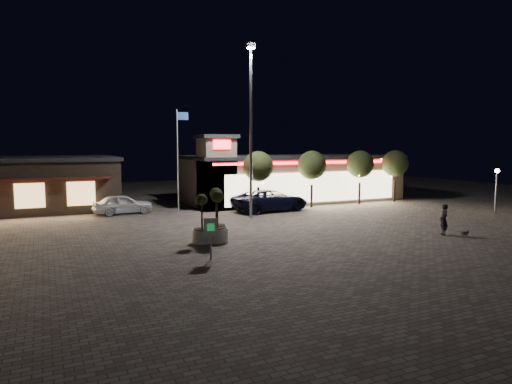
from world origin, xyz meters
name	(u,v)px	position (x,y,z in m)	size (l,w,h in m)	color
ground	(278,241)	(0.00, 0.00, 0.00)	(90.00, 90.00, 0.00)	#70655B
retail_building	(289,177)	(9.51, 15.82, 2.21)	(20.40, 8.40, 6.10)	tan
restaurant_building	(10,183)	(-14.00, 19.97, 2.16)	(16.40, 11.00, 4.30)	#382D23
floodlight_pole	(251,120)	(2.00, 8.00, 7.02)	(0.60, 0.40, 12.38)	gray
flagpole	(179,152)	(-1.90, 13.00, 4.74)	(0.95, 0.10, 8.00)	white
lamp_post_east	(497,182)	(20.00, 2.00, 2.46)	(0.36, 0.36, 3.48)	gray
string_tree_a	(258,167)	(4.00, 11.00, 3.56)	(2.42, 2.42, 4.79)	#332319
string_tree_b	(312,165)	(9.00, 11.00, 3.56)	(2.42, 2.42, 4.79)	#332319
string_tree_c	(360,164)	(14.00, 11.00, 3.56)	(2.42, 2.42, 4.79)	#332319
string_tree_d	(395,164)	(18.00, 11.00, 3.56)	(2.42, 2.42, 4.79)	#332319
pickup_truck	(270,200)	(4.85, 10.51, 0.87)	(2.89, 6.26, 1.74)	black
white_sedan	(123,204)	(-6.11, 13.90, 0.76)	(1.79, 4.45, 1.52)	silver
pedestrian	(444,220)	(9.65, -2.53, 0.91)	(0.66, 0.43, 1.81)	black
dog	(466,233)	(10.29, -3.55, 0.27)	(0.50, 0.22, 0.27)	#59514C
planter_left	(202,228)	(-3.88, 1.38, 0.82)	(1.08, 1.08, 2.66)	silver
planter_mid	(217,226)	(-3.06, 1.23, 0.88)	(1.15, 1.15, 2.84)	silver
planter_right	(216,224)	(-2.92, 1.79, 0.90)	(1.19, 1.19, 2.92)	silver
valet_sign	(211,231)	(-4.66, -2.24, 1.35)	(0.62, 0.25, 1.93)	gray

